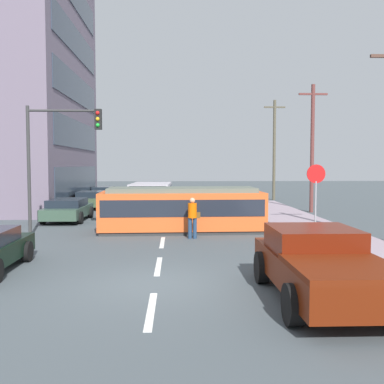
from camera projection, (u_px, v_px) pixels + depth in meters
name	position (u px, v px, depth m)	size (l,w,h in m)	color
ground_plane	(165.00, 228.00, 21.08)	(120.00, 120.00, 0.00)	#444D51
sidewalk_curb_right	(336.00, 240.00, 17.34)	(3.20, 36.00, 0.14)	gray
lane_stripe_0	(151.00, 310.00, 9.11)	(0.16, 2.40, 0.01)	silver
lane_stripe_1	(158.00, 266.00, 13.10)	(0.16, 2.40, 0.01)	silver
lane_stripe_2	(162.00, 242.00, 17.09)	(0.16, 2.40, 0.01)	silver
lane_stripe_3	(167.00, 216.00, 25.91)	(0.16, 2.40, 0.01)	silver
lane_stripe_4	(168.00, 206.00, 31.89)	(0.16, 2.40, 0.01)	silver
streetcar_tram	(182.00, 209.00, 19.89)	(7.36, 2.76, 1.99)	#DC5623
city_bus	(151.00, 195.00, 29.47)	(2.69, 5.14, 1.78)	#B7B1BB
pedestrian_crossing	(193.00, 216.00, 17.95)	(0.51, 0.36, 1.67)	navy
pickup_truck_parked	(320.00, 265.00, 9.78)	(2.28, 5.00, 1.55)	#5B1B08
parked_sedan_mid	(68.00, 209.00, 23.64)	(2.11, 4.43, 1.19)	#344D3D
parked_sedan_far	(91.00, 199.00, 30.45)	(1.98, 4.03, 1.19)	#3B4D34
parked_sedan_furthest	(104.00, 193.00, 36.86)	(1.96, 4.01, 1.19)	#3A533B
stop_sign	(316.00, 185.00, 17.91)	(0.76, 0.07, 2.88)	gray
traffic_light_mast	(57.00, 145.00, 18.32)	(3.10, 0.33, 5.44)	#333333
utility_pole_mid	(312.00, 146.00, 27.73)	(1.80, 0.24, 8.01)	brown
utility_pole_far	(274.00, 148.00, 37.55)	(1.80, 0.24, 8.48)	brown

